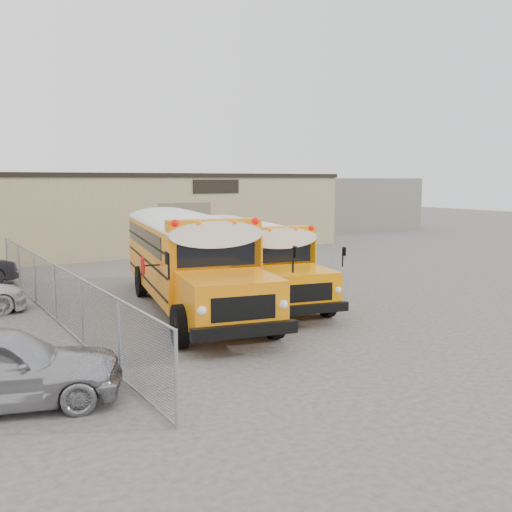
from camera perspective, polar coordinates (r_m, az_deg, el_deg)
ground at (r=18.25m, az=1.68°, el=-6.04°), size 120.00×120.00×0.00m
warehouse at (r=36.16m, az=-16.22°, el=4.29°), size 30.20×10.20×4.67m
chainlink_fence at (r=18.47m, az=-19.47°, el=-3.45°), size 0.07×18.07×1.81m
distant_building_right at (r=51.49m, az=9.15°, el=5.23°), size 10.00×8.00×4.40m
school_bus_left at (r=25.97m, az=-10.05°, el=2.17°), size 5.05×11.46×3.26m
school_bus_right at (r=26.85m, az=-4.60°, el=1.93°), size 4.39×10.00×2.85m
tarp_bundle at (r=19.77m, az=5.95°, el=-3.04°), size 1.00×0.95×1.29m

